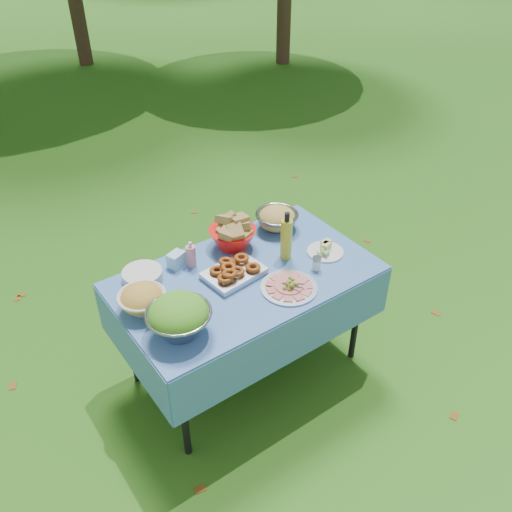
{
  "coord_description": "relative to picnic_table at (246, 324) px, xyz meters",
  "views": [
    {
      "loc": [
        -1.35,
        -1.99,
        2.66
      ],
      "look_at": [
        0.07,
        0.0,
        0.86
      ],
      "focal_mm": 38.0,
      "sensor_mm": 36.0,
      "label": 1
    }
  ],
  "objects": [
    {
      "name": "pasta_bowl_steel",
      "position": [
        0.44,
        0.29,
        0.45
      ],
      "size": [
        0.35,
        0.35,
        0.14
      ],
      "primitive_type": null,
      "rotation": [
        0.0,
        0.0,
        -0.38
      ],
      "color": "gray",
      "rests_on": "picnic_table"
    },
    {
      "name": "oil_bottle",
      "position": [
        0.29,
        0.01,
        0.53
      ],
      "size": [
        0.07,
        0.07,
        0.3
      ],
      "primitive_type": "cylinder",
      "rotation": [
        0.0,
        0.0,
        0.06
      ],
      "color": "gold",
      "rests_on": "picnic_table"
    },
    {
      "name": "cheese_plate",
      "position": [
        0.51,
        -0.1,
        0.41
      ],
      "size": [
        0.25,
        0.25,
        0.06
      ],
      "primitive_type": "cylinder",
      "rotation": [
        0.0,
        0.0,
        -0.14
      ],
      "color": "silver",
      "rests_on": "picnic_table"
    },
    {
      "name": "bread_bowl",
      "position": [
        0.1,
        0.28,
        0.48
      ],
      "size": [
        0.29,
        0.29,
        0.19
      ],
      "primitive_type": null,
      "rotation": [
        0.0,
        0.0,
        0.01
      ],
      "color": "red",
      "rests_on": "picnic_table"
    },
    {
      "name": "ground",
      "position": [
        0.0,
        0.0,
        -0.38
      ],
      "size": [
        80.0,
        80.0,
        0.0
      ],
      "primitive_type": "plane",
      "color": "#143B0A",
      "rests_on": "ground"
    },
    {
      "name": "fried_tray",
      "position": [
        -0.06,
        0.03,
        0.42
      ],
      "size": [
        0.35,
        0.26,
        0.08
      ],
      "primitive_type": "cube",
      "rotation": [
        0.0,
        0.0,
        0.11
      ],
      "color": "silver",
      "rests_on": "picnic_table"
    },
    {
      "name": "pasta_bowl_white",
      "position": [
        -0.6,
        0.08,
        0.45
      ],
      "size": [
        0.32,
        0.32,
        0.14
      ],
      "primitive_type": null,
      "rotation": [
        0.0,
        0.0,
        0.39
      ],
      "color": "silver",
      "rests_on": "picnic_table"
    },
    {
      "name": "wipes_box",
      "position": [
        -0.27,
        0.31,
        0.42
      ],
      "size": [
        0.11,
        0.1,
        0.09
      ],
      "primitive_type": "cube",
      "rotation": [
        0.0,
        0.0,
        0.36
      ],
      "color": "#9EDEF8",
      "rests_on": "picnic_table"
    },
    {
      "name": "sanitizer_bottle",
      "position": [
        -0.2,
        0.26,
        0.46
      ],
      "size": [
        0.06,
        0.06,
        0.16
      ],
      "primitive_type": "cylinder",
      "rotation": [
        0.0,
        0.0,
        0.1
      ],
      "color": "pink",
      "rests_on": "picnic_table"
    },
    {
      "name": "shaker",
      "position": [
        0.36,
        -0.19,
        0.42
      ],
      "size": [
        0.06,
        0.06,
        0.08
      ],
      "primitive_type": "cylinder",
      "rotation": [
        0.0,
        0.0,
        0.14
      ],
      "color": "white",
      "rests_on": "picnic_table"
    },
    {
      "name": "charcuterie_platter",
      "position": [
        0.13,
        -0.23,
        0.42
      ],
      "size": [
        0.32,
        0.32,
        0.07
      ],
      "primitive_type": "cylinder",
      "rotation": [
        0.0,
        0.0,
        0.02
      ],
      "color": "silver",
      "rests_on": "picnic_table"
    },
    {
      "name": "salad_bowl",
      "position": [
        -0.52,
        -0.19,
        0.49
      ],
      "size": [
        0.37,
        0.37,
        0.21
      ],
      "primitive_type": null,
      "rotation": [
        0.0,
        0.0,
        -0.14
      ],
      "color": "gray",
      "rests_on": "picnic_table"
    },
    {
      "name": "picnic_table",
      "position": [
        0.0,
        0.0,
        0.0
      ],
      "size": [
        1.46,
        0.86,
        0.76
      ],
      "primitive_type": "cube",
      "color": "#77C2E4",
      "rests_on": "ground"
    },
    {
      "name": "plate_stack",
      "position": [
        -0.49,
        0.31,
        0.41
      ],
      "size": [
        0.29,
        0.29,
        0.06
      ],
      "primitive_type": "cylinder",
      "rotation": [
        0.0,
        0.0,
        0.34
      ],
      "color": "silver",
      "rests_on": "picnic_table"
    }
  ]
}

